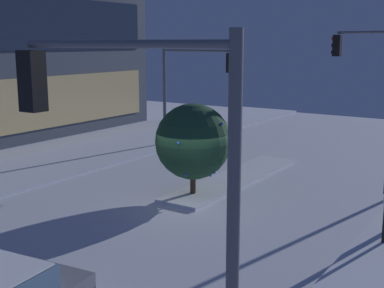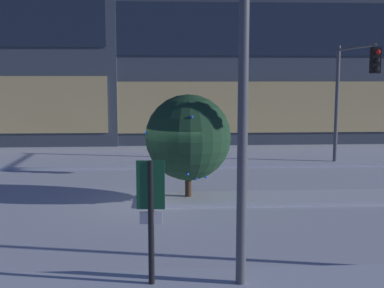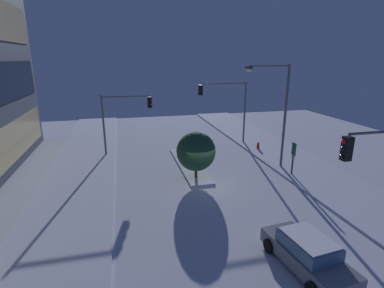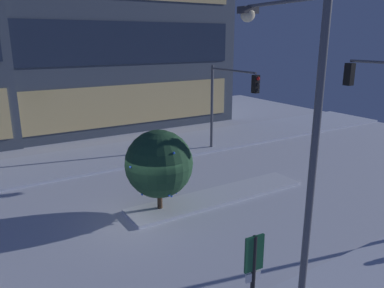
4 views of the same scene
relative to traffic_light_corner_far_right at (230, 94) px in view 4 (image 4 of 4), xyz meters
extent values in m
plane|color=silver|center=(-8.27, -5.20, -3.95)|extent=(52.00, 52.00, 0.00)
cube|color=silver|center=(-8.27, 3.69, -3.88)|extent=(52.00, 5.20, 0.14)
cube|color=silver|center=(-4.38, -5.06, -3.88)|extent=(9.00, 1.80, 0.14)
cube|color=#E5C67F|center=(-2.97, 8.79, -1.64)|extent=(18.11, 0.10, 3.09)
cube|color=#232D42|center=(-2.97, 8.79, 2.99)|extent=(18.11, 0.10, 3.09)
cube|color=black|center=(1.00, -7.51, 1.75)|extent=(0.32, 0.36, 1.00)
sphere|color=red|center=(1.00, -7.32, 2.07)|extent=(0.20, 0.20, 0.20)
sphere|color=black|center=(1.00, -7.32, 1.75)|extent=(0.20, 0.20, 0.20)
sphere|color=black|center=(1.00, -7.32, 1.43)|extent=(0.20, 0.20, 0.20)
cylinder|color=#565960|center=(0.00, 1.89, -1.15)|extent=(0.18, 0.18, 5.61)
cylinder|color=#565960|center=(0.00, -0.22, 1.46)|extent=(0.12, 4.23, 0.12)
cube|color=black|center=(0.00, -2.34, 0.86)|extent=(0.32, 0.36, 1.00)
sphere|color=red|center=(0.00, -2.53, 1.18)|extent=(0.20, 0.20, 0.20)
sphere|color=black|center=(0.00, -2.53, 0.86)|extent=(0.20, 0.20, 0.20)
sphere|color=black|center=(0.00, -2.53, 0.54)|extent=(0.20, 0.20, 0.20)
cylinder|color=#565960|center=(-6.73, -12.32, 0.21)|extent=(0.20, 0.20, 8.33)
cylinder|color=#565960|center=(-6.58, -10.74, 4.22)|extent=(0.41, 3.18, 0.10)
cube|color=#333338|center=(-6.42, -9.16, 4.12)|extent=(0.56, 0.36, 0.20)
sphere|color=#F9E5B2|center=(-6.42, -9.16, 3.99)|extent=(0.44, 0.44, 0.44)
cylinder|color=black|center=(-8.50, -12.24, -2.65)|extent=(0.12, 0.12, 2.61)
cube|color=#144C2D|center=(-8.50, -12.24, -1.82)|extent=(0.55, 0.10, 0.95)
cube|color=white|center=(-8.50, -12.24, -2.47)|extent=(0.44, 0.08, 0.24)
cylinder|color=#473323|center=(-7.39, -4.89, -3.48)|extent=(0.22, 0.22, 0.94)
sphere|color=#1E4228|center=(-7.39, -4.89, -1.78)|extent=(2.89, 2.89, 2.89)
sphere|color=blue|center=(-6.85, -5.36, -3.05)|extent=(0.10, 0.10, 0.10)
sphere|color=blue|center=(-8.34, -5.18, -2.85)|extent=(0.10, 0.10, 0.10)
sphere|color=blue|center=(-6.15, -4.18, -1.51)|extent=(0.10, 0.10, 0.10)
sphere|color=blue|center=(-7.16, -5.53, -3.08)|extent=(0.10, 0.10, 0.10)
sphere|color=blue|center=(-8.81, -5.19, -1.58)|extent=(0.10, 0.10, 0.10)
sphere|color=blue|center=(-7.47, -5.89, -2.84)|extent=(0.10, 0.10, 0.10)
sphere|color=blue|center=(-7.35, -6.12, -1.00)|extent=(0.10, 0.10, 0.10)
camera|label=1|loc=(-23.32, -15.34, 1.90)|focal=48.04mm
camera|label=2|loc=(-8.26, -22.01, 0.29)|focal=48.07mm
camera|label=3|loc=(-27.22, 0.24, 4.78)|focal=27.47mm
camera|label=4|loc=(-14.13, -18.42, 3.30)|focal=35.23mm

